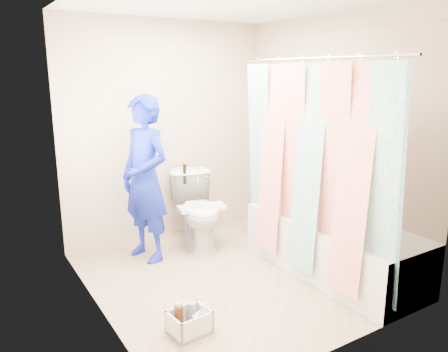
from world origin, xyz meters
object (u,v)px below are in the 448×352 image
plumber (145,179)px  bathtub (332,245)px  cleaning_caddy (191,322)px  toilet (198,210)px

plumber → bathtub: bearing=30.3°
cleaning_caddy → plumber: bearing=74.4°
plumber → toilet: bearing=73.7°
toilet → plumber: plumber is taller
toilet → cleaning_caddy: toilet is taller
bathtub → toilet: size_ratio=2.20×
bathtub → cleaning_caddy: bearing=-173.6°
plumber → cleaning_caddy: plumber is taller
plumber → cleaning_caddy: 1.61m
cleaning_caddy → toilet: bearing=53.8°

